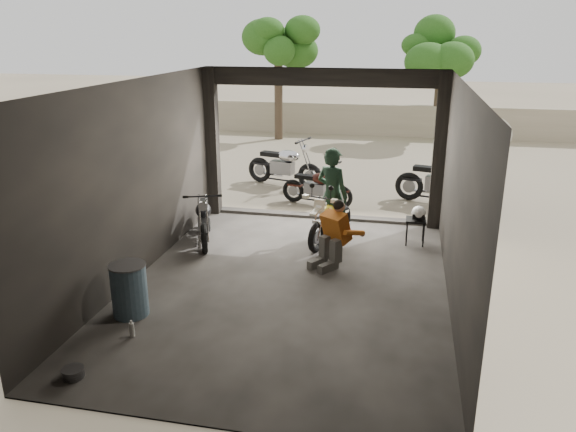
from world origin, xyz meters
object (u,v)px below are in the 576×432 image
at_px(outside_bike_c, 442,178).
at_px(helmet, 419,212).
at_px(outside_bike_a, 284,162).
at_px(outside_bike_b, 317,184).
at_px(sign_post, 492,152).
at_px(mechanic, 331,236).
at_px(stool, 416,223).
at_px(rider, 332,195).
at_px(main_bike, 331,217).
at_px(left_bike, 204,215).
at_px(oil_drum, 129,291).

relative_size(outside_bike_c, helmet, 6.77).
height_order(outside_bike_a, outside_bike_b, outside_bike_a).
bearing_deg(outside_bike_b, sign_post, -78.79).
xyz_separation_m(mechanic, stool, (1.43, 1.40, -0.13)).
distance_m(outside_bike_c, rider, 3.66).
xyz_separation_m(outside_bike_c, sign_post, (0.91, -0.86, 0.82)).
bearing_deg(stool, main_bike, -172.57).
xyz_separation_m(left_bike, outside_bike_a, (0.64, 4.37, 0.10)).
height_order(outside_bike_b, sign_post, sign_post).
relative_size(outside_bike_a, mechanic, 1.66).
height_order(main_bike, outside_bike_c, outside_bike_c).
height_order(outside_bike_a, mechanic, outside_bike_a).
relative_size(rider, helmet, 6.52).
bearing_deg(left_bike, helmet, -10.94).
bearing_deg(left_bike, outside_bike_b, 37.25).
height_order(outside_bike_a, helmet, outside_bike_a).
relative_size(outside_bike_b, stool, 2.98).
xyz_separation_m(stool, oil_drum, (-4.00, -3.74, -0.05)).
xyz_separation_m(left_bike, rider, (2.40, 0.58, 0.39)).
relative_size(outside_bike_b, rider, 0.83).
height_order(outside_bike_b, rider, rider).
distance_m(stool, sign_post, 2.67).
height_order(outside_bike_b, helmet, outside_bike_b).
bearing_deg(outside_bike_a, oil_drum, -168.71).
bearing_deg(outside_bike_a, stool, -121.48).
relative_size(main_bike, mechanic, 1.37).
bearing_deg(left_bike, stool, -11.11).
height_order(oil_drum, sign_post, sign_post).
relative_size(outside_bike_a, oil_drum, 2.41).
bearing_deg(helmet, outside_bike_c, 73.75).
distance_m(outside_bike_b, oil_drum, 6.13).
bearing_deg(stool, helmet, 24.60).
bearing_deg(outside_bike_b, outside_bike_c, -62.49).
relative_size(outside_bike_a, stool, 3.67).
xyz_separation_m(main_bike, helmet, (1.64, 0.23, 0.12)).
bearing_deg(main_bike, oil_drum, -106.47).
bearing_deg(outside_bike_c, outside_bike_b, 117.59).
xyz_separation_m(outside_bike_c, stool, (-0.60, -2.82, -0.21)).
bearing_deg(mechanic, left_bike, -160.82).
distance_m(outside_bike_c, oil_drum, 8.01).
distance_m(rider, mechanic, 1.36).
xyz_separation_m(rider, stool, (1.60, 0.10, -0.48)).
distance_m(outside_bike_c, helmet, 2.85).
xyz_separation_m(outside_bike_a, sign_post, (4.87, -1.74, 0.83)).
bearing_deg(oil_drum, outside_bike_a, 85.11).
distance_m(left_bike, outside_bike_c, 5.78).
bearing_deg(stool, outside_bike_c, 77.99).
relative_size(outside_bike_c, sign_post, 0.87).
bearing_deg(outside_bike_b, stool, -119.64).
xyz_separation_m(mechanic, helmet, (1.48, 1.42, 0.07)).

